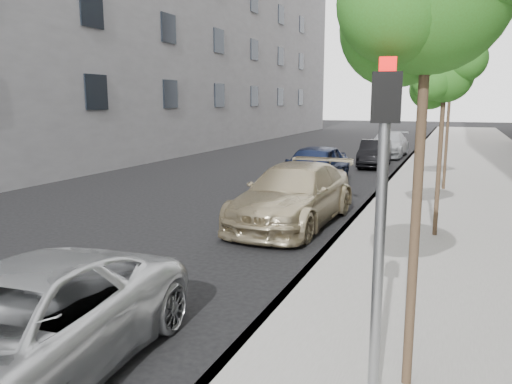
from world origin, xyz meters
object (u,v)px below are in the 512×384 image
Objects in this scene: suv at (294,195)px; sedan_black at (375,154)px; sedan_blue at (314,166)px; minivan at (15,331)px; tree_mid at (446,75)px; signal_pole at (381,206)px; sedan_rear at (388,144)px; tree_far at (452,79)px.

suv is 12.33m from sedan_black.
sedan_blue is (-0.97, 5.50, 0.02)m from suv.
suv is (0.52, 8.28, 0.10)m from minivan.
tree_mid is at bearing -51.30° from sedan_blue.
signal_pole reaches higher than sedan_black.
sedan_rear is (-0.00, 4.92, 0.05)m from sedan_black.
sedan_blue is at bearing 87.50° from minivan.
tree_mid is at bearing -2.78° from suv.
minivan is at bearing -86.76° from sedan_blue.
tree_mid is 0.91× the size of minivan.
sedan_blue is 11.80m from sedan_rear.
tree_far is 5.45m from sedan_blue.
signal_pole is at bearing -64.34° from suv.
sedan_blue is (-0.45, 13.78, 0.12)m from minivan.
tree_mid is 13.45m from sedan_black.
tree_mid reaches higher than sedan_blue.
tree_mid is 1.11× the size of sedan_black.
tree_far is 15.32m from minivan.
minivan is 8.29m from suv.
tree_far is 7.72m from suv.
minivan is 0.90× the size of suv.
sedan_rear is at bearing 86.21° from sedan_black.
sedan_black is at bearing 87.84° from signal_pole.
sedan_rear is (0.68, 25.53, 0.04)m from minivan.
sedan_black is 0.81× the size of sedan_rear.
tree_far reaches higher than sedan_blue.
sedan_black is at bearing -88.66° from sedan_rear.
sedan_black is at bearing 83.72° from minivan.
tree_far reaches higher than suv.
minivan is at bearing -105.51° from tree_far.
sedan_black is (-3.06, 19.97, -1.57)m from signal_pole.
sedan_rear is (1.13, 11.75, -0.09)m from sedan_blue.
tree_mid is 0.94× the size of sedan_blue.
tree_mid is 9.39m from minivan.
signal_pole is at bearing -85.11° from sedan_black.
signal_pole is 20.27m from sedan_black.
sedan_blue reaches higher than minivan.
sedan_black is at bearing 118.31° from tree_far.
tree_far is 7.71m from sedan_black.
tree_far is 0.86× the size of suv.
tree_mid reaches higher than minivan.
suv is at bearing 174.40° from tree_mid.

